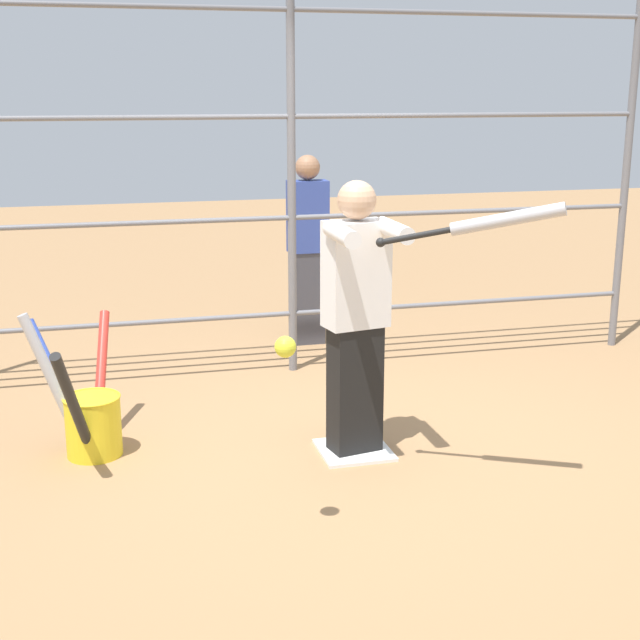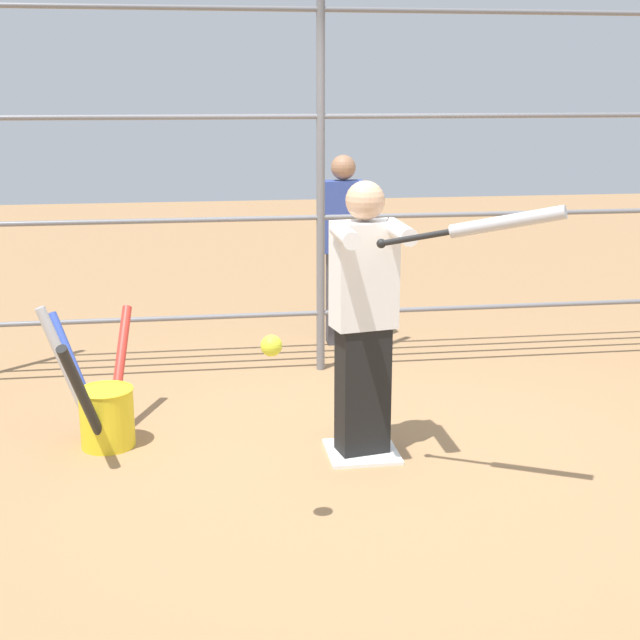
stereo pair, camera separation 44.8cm
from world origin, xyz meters
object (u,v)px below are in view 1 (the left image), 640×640
at_px(bat_bucket, 88,415).
at_px(softball_in_flight, 285,347).
at_px(baseball_bat_swinging, 491,222).
at_px(bystander_behind_fence, 308,247).
at_px(batter, 356,311).

bearing_deg(bat_bucket, softball_in_flight, 124.58).
xyz_separation_m(softball_in_flight, bat_bucket, (0.88, -1.27, -0.70)).
height_order(baseball_bat_swinging, bystander_behind_fence, bystander_behind_fence).
relative_size(batter, baseball_bat_swinging, 1.97).
bearing_deg(bat_bucket, baseball_bat_swinging, 151.32).
height_order(softball_in_flight, bat_bucket, softball_in_flight).
height_order(baseball_bat_swinging, bat_bucket, baseball_bat_swinging).
bearing_deg(baseball_bat_swinging, bat_bucket, -28.68).
distance_m(batter, baseball_bat_swinging, 1.00).
bearing_deg(softball_in_flight, batter, -123.38).
xyz_separation_m(batter, softball_in_flight, (0.60, 0.91, 0.09)).
distance_m(softball_in_flight, bat_bucket, 1.69).
bearing_deg(bat_bucket, batter, 166.07).
bearing_deg(softball_in_flight, bystander_behind_fence, -105.34).
relative_size(batter, bat_bucket, 1.32).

